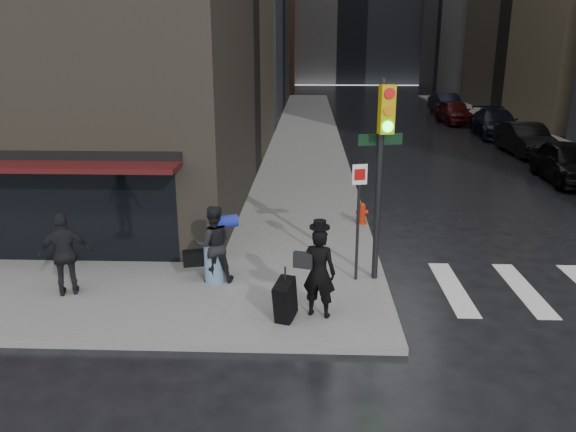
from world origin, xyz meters
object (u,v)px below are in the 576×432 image
Objects in this scene: man_jeans at (213,244)px; man_greycoat at (65,254)px; parked_car_3 at (496,123)px; man_overcoat at (312,277)px; parked_car_1 at (568,162)px; parked_car_5 at (446,104)px; traffic_light at (380,155)px; parked_car_2 at (525,139)px; fire_hydrant at (362,214)px; parked_car_4 at (454,112)px.

man_greycoat is (-3.03, -0.80, 0.02)m from man_jeans.
parked_car_3 is (16.49, 23.76, -0.25)m from man_greycoat.
man_overcoat reaches higher than man_greycoat.
man_jeans is 16.70m from parked_car_1.
man_overcoat is 2.77m from man_jeans.
parked_car_3 is at bearing -97.46° from man_overcoat.
parked_car_5 is (13.23, 34.96, -0.23)m from man_jeans.
parked_car_5 is (11.01, 36.62, -0.18)m from man_overcoat.
man_jeans is 4.19m from traffic_light.
man_jeans is 0.97× the size of man_greycoat.
parked_car_5 is at bearing 88.28° from parked_car_2.
man_greycoat is 8.63m from fire_hydrant.
fire_hydrant is at bearing -111.93° from parked_car_5.
man_greycoat is 2.81× the size of fire_hydrant.
parked_car_4 is 6.06m from parked_car_5.
man_overcoat is 3.09× the size of fire_hydrant.
parked_car_5 reaches higher than parked_car_1.
man_jeans is at bearing 169.29° from traffic_light.
man_greycoat is 19.56m from parked_car_1.
parked_car_4 is at bearing -137.51° from man_greycoat.
man_overcoat is 21.56m from parked_car_2.
man_jeans reaches higher than parked_car_1.
man_greycoat is 28.92m from parked_car_3.
parked_car_4 is (-0.66, 12.00, 0.02)m from parked_car_2.
man_overcoat is 0.42× the size of parked_car_4.
parked_car_1 is 1.00× the size of parked_car_4.
man_greycoat reaches higher than fire_hydrant.
parked_car_3 is (0.39, 6.00, 0.03)m from parked_car_2.
traffic_light is 6.89× the size of fire_hydrant.
man_jeans is at bearing -129.73° from fire_hydrant.
man_greycoat is at bearing -141.91° from fire_hydrant.
parked_car_4 is (8.75, 28.73, -2.24)m from traffic_light.
man_greycoat is 0.38× the size of parked_car_4.
man_jeans is at bearing -115.90° from parked_car_4.
man_greycoat is 0.38× the size of parked_car_2.
man_jeans is 2.74× the size of fire_hydrant.
parked_car_3 is at bearing -82.81° from parked_car_4.
man_jeans is (-2.22, 1.66, 0.05)m from man_overcoat.
traffic_light is (3.66, 0.23, 2.01)m from man_jeans.
man_overcoat reaches higher than parked_car_4.
man_overcoat is at bearing -103.91° from fire_hydrant.
man_jeans is 0.40× the size of traffic_light.
parked_car_5 is at bearing 60.34° from traffic_light.
parked_car_5 reaches higher than parked_car_2.
parked_car_5 is (16.26, 35.76, -0.25)m from man_greycoat.
traffic_light is at bearing -126.12° from parked_car_1.
parked_car_1 is (15.63, 11.76, -0.25)m from man_greycoat.
traffic_light is at bearing 168.66° from man_greycoat.
man_overcoat is at bearing -111.37° from parked_car_5.
parked_car_5 is at bearing -125.69° from man_jeans.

